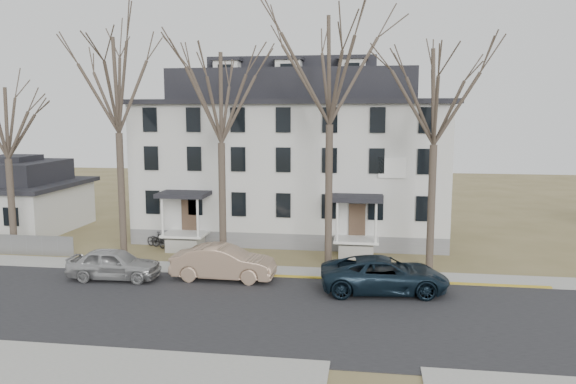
% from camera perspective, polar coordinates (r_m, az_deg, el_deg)
% --- Properties ---
extents(ground, '(120.00, 120.00, 0.00)m').
position_cam_1_polar(ground, '(22.47, -0.47, -14.01)').
color(ground, olive).
rests_on(ground, ground).
extents(main_road, '(120.00, 10.00, 0.04)m').
position_cam_1_polar(main_road, '(24.31, 0.27, -12.25)').
color(main_road, '#27272A').
rests_on(main_road, ground).
extents(far_sidewalk, '(120.00, 2.00, 0.08)m').
position_cam_1_polar(far_sidewalk, '(29.96, 1.90, -8.29)').
color(far_sidewalk, '#A09F97').
rests_on(far_sidewalk, ground).
extents(near_sidewalk_left, '(20.00, 5.00, 0.08)m').
position_cam_1_polar(near_sidewalk_left, '(20.96, -26.04, -16.56)').
color(near_sidewalk_left, '#A09F97').
rests_on(near_sidewalk_left, ground).
extents(yellow_curb, '(14.00, 0.25, 0.06)m').
position_cam_1_polar(yellow_curb, '(28.99, 11.69, -9.03)').
color(yellow_curb, gold).
rests_on(yellow_curb, ground).
extents(boarding_house, '(20.80, 12.36, 12.05)m').
position_cam_1_polar(boarding_house, '(38.99, 0.66, 3.58)').
color(boarding_house, slate).
rests_on(boarding_house, ground).
extents(small_house, '(8.70, 8.70, 5.00)m').
position_cam_1_polar(small_house, '(44.83, -25.96, -0.67)').
color(small_house, silver).
rests_on(small_house, ground).
extents(tree_far_left, '(8.40, 8.40, 13.72)m').
position_cam_1_polar(tree_far_left, '(33.57, -17.01, 10.99)').
color(tree_far_left, '#473B31').
rests_on(tree_far_left, ground).
extents(tree_mid_left, '(7.80, 7.80, 12.74)m').
position_cam_1_polar(tree_mid_left, '(31.47, -6.87, 10.14)').
color(tree_mid_left, '#473B31').
rests_on(tree_mid_left, ground).
extents(tree_center, '(9.00, 9.00, 14.70)m').
position_cam_1_polar(tree_center, '(30.56, 4.30, 13.02)').
color(tree_center, '#473B31').
rests_on(tree_center, ground).
extents(tree_mid_right, '(7.80, 7.80, 12.74)m').
position_cam_1_polar(tree_mid_right, '(30.57, 14.77, 9.99)').
color(tree_mid_right, '#473B31').
rests_on(tree_mid_right, ground).
extents(tree_bungalow, '(6.60, 6.60, 10.78)m').
position_cam_1_polar(tree_bungalow, '(37.03, -26.77, 6.73)').
color(tree_bungalow, '#473B31').
rests_on(tree_bungalow, ground).
extents(car_silver, '(4.75, 2.09, 1.59)m').
position_cam_1_polar(car_silver, '(30.02, -17.24, -7.05)').
color(car_silver, '#A4A4A4').
rests_on(car_silver, ground).
extents(car_tan, '(5.24, 1.87, 1.72)m').
position_cam_1_polar(car_tan, '(28.85, -6.56, -7.21)').
color(car_tan, '#9C7D64').
rests_on(car_tan, ground).
extents(car_navy, '(6.25, 3.40, 1.66)m').
position_cam_1_polar(car_navy, '(27.10, 9.76, -8.36)').
color(car_navy, black).
rests_on(car_navy, ground).
extents(bicycle_left, '(1.83, 1.42, 0.92)m').
position_cam_1_polar(bicycle_left, '(36.33, -13.22, -4.82)').
color(bicycle_left, black).
rests_on(bicycle_left, ground).
extents(bicycle_right, '(1.72, 0.98, 1.00)m').
position_cam_1_polar(bicycle_right, '(36.11, -12.69, -4.82)').
color(bicycle_right, black).
rests_on(bicycle_right, ground).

